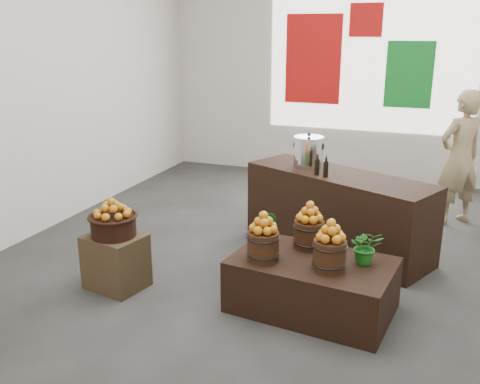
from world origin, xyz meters
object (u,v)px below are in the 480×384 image
at_px(counter, 337,212).
at_px(shopper, 459,158).
at_px(crate, 116,261).
at_px(wicker_basket, 113,226).
at_px(display_table, 312,285).
at_px(stock_pot_left, 308,153).

height_order(counter, shopper, shopper).
bearing_deg(counter, crate, -111.97).
relative_size(wicker_basket, display_table, 0.31).
distance_m(wicker_basket, counter, 2.45).
distance_m(crate, wicker_basket, 0.36).
distance_m(wicker_basket, stock_pot_left, 2.35).
bearing_deg(display_table, wicker_basket, -165.89).
xyz_separation_m(crate, stock_pot_left, (1.38, 1.86, 0.77)).
relative_size(crate, stock_pot_left, 1.59).
bearing_deg(shopper, stock_pot_left, -4.36).
distance_m(display_table, counter, 1.46).
height_order(crate, shopper, shopper).
distance_m(stock_pot_left, shopper, 2.02).
distance_m(counter, shopper, 1.89).
bearing_deg(wicker_basket, display_table, 7.28).
xyz_separation_m(display_table, counter, (-0.07, 1.44, 0.20)).
xyz_separation_m(crate, shopper, (3.00, 3.05, 0.58)).
bearing_deg(wicker_basket, shopper, 45.50).
xyz_separation_m(crate, counter, (1.77, 1.68, 0.17)).
xyz_separation_m(stock_pot_left, shopper, (1.62, 1.19, -0.19)).
height_order(crate, stock_pot_left, stock_pot_left).
bearing_deg(stock_pot_left, counter, -24.58).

